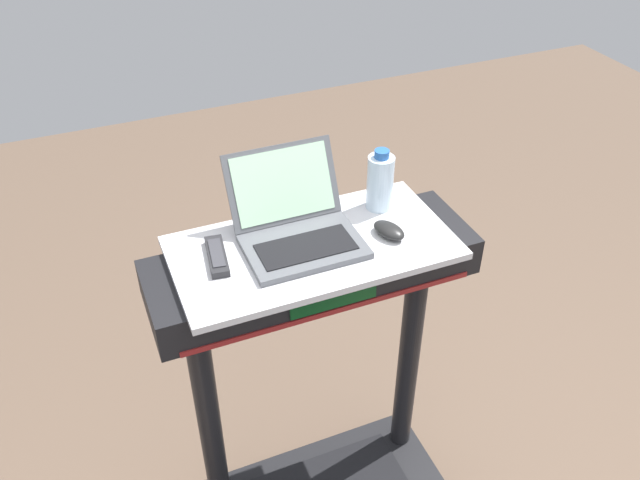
{
  "coord_description": "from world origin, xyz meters",
  "views": [
    {
      "loc": [
        -0.52,
        -0.61,
        2.2
      ],
      "look_at": [
        0.0,
        0.65,
        1.19
      ],
      "focal_mm": 37.38,
      "sensor_mm": 36.0,
      "label": 1
    }
  ],
  "objects_px": {
    "laptop": "(297,226)",
    "computer_mouse": "(389,230)",
    "water_bottle": "(380,182)",
    "tv_remote": "(217,256)"
  },
  "relations": [
    {
      "from": "water_bottle",
      "to": "tv_remote",
      "type": "distance_m",
      "value": 0.5
    },
    {
      "from": "water_bottle",
      "to": "tv_remote",
      "type": "height_order",
      "value": "water_bottle"
    },
    {
      "from": "computer_mouse",
      "to": "tv_remote",
      "type": "xyz_separation_m",
      "value": [
        -0.46,
        0.08,
        -0.01
      ]
    },
    {
      "from": "laptop",
      "to": "computer_mouse",
      "type": "bearing_deg",
      "value": -19.74
    },
    {
      "from": "laptop",
      "to": "water_bottle",
      "type": "bearing_deg",
      "value": 10.86
    },
    {
      "from": "computer_mouse",
      "to": "water_bottle",
      "type": "distance_m",
      "value": 0.16
    },
    {
      "from": "computer_mouse",
      "to": "water_bottle",
      "type": "relative_size",
      "value": 0.55
    },
    {
      "from": "computer_mouse",
      "to": "laptop",
      "type": "bearing_deg",
      "value": 142.48
    },
    {
      "from": "tv_remote",
      "to": "computer_mouse",
      "type": "bearing_deg",
      "value": -9.45
    },
    {
      "from": "laptop",
      "to": "tv_remote",
      "type": "distance_m",
      "value": 0.22
    }
  ]
}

